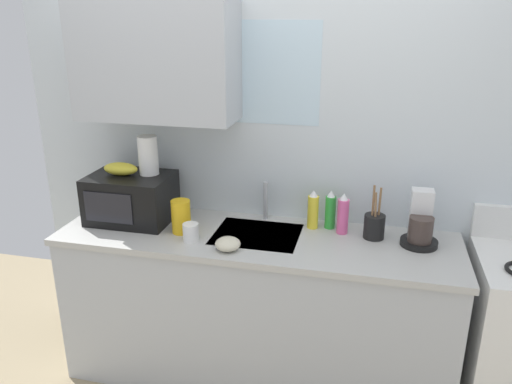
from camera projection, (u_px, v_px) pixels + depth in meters
name	position (u px, v px, depth m)	size (l,w,h in m)	color
kitchen_wall_assembly	(250.00, 139.00, 2.89)	(2.93, 0.42, 2.50)	silver
counter_unit	(256.00, 306.00, 2.89)	(2.16, 0.63, 0.90)	#B2B7BC
sink_faucet	(266.00, 201.00, 2.92)	(0.03, 0.03, 0.23)	#B2B5BA
microwave	(131.00, 198.00, 2.90)	(0.46, 0.35, 0.27)	black
banana_bunch	(121.00, 169.00, 2.86)	(0.20, 0.11, 0.07)	gold
paper_towel_roll	(148.00, 155.00, 2.84)	(0.11, 0.11, 0.22)	white
coffee_maker	(420.00, 225.00, 2.62)	(0.19, 0.21, 0.28)	black
dish_soap_bottle_yellow	(313.00, 210.00, 2.81)	(0.06, 0.06, 0.22)	yellow
dish_soap_bottle_green	(330.00, 211.00, 2.80)	(0.06, 0.06, 0.22)	green
dish_soap_bottle_pink	(343.00, 215.00, 2.74)	(0.06, 0.06, 0.23)	#E55999
cereal_canister	(181.00, 217.00, 2.75)	(0.10, 0.10, 0.18)	gold
mug_white	(191.00, 232.00, 2.66)	(0.08, 0.08, 0.10)	white
utensil_crock	(374.00, 226.00, 2.69)	(0.11, 0.11, 0.29)	black
small_bowl	(228.00, 244.00, 2.57)	(0.13, 0.13, 0.07)	beige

